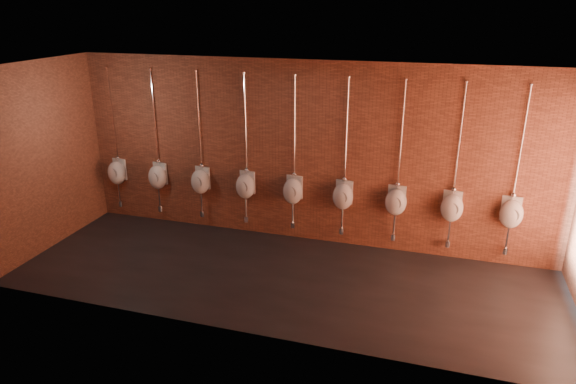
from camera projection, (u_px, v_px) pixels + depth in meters
name	position (u px, v px, depth m)	size (l,w,h in m)	color
ground	(282.00, 278.00, 8.07)	(8.50, 8.50, 0.00)	black
room_shell	(282.00, 155.00, 7.37)	(8.54, 3.04, 3.22)	black
urinal_0	(117.00, 172.00, 10.00)	(0.40, 0.36, 2.71)	white
urinal_1	(158.00, 176.00, 9.76)	(0.40, 0.36, 2.71)	white
urinal_2	(201.00, 181.00, 9.52)	(0.40, 0.36, 2.71)	white
urinal_3	(246.00, 185.00, 9.27)	(0.40, 0.36, 2.71)	white
urinal_4	(293.00, 190.00, 9.03)	(0.40, 0.36, 2.71)	white
urinal_5	(343.00, 196.00, 8.79)	(0.40, 0.36, 2.71)	white
urinal_6	(396.00, 201.00, 8.55)	(0.40, 0.36, 2.71)	white
urinal_7	(452.00, 207.00, 8.30)	(0.40, 0.36, 2.71)	white
urinal_8	(511.00, 213.00, 8.06)	(0.40, 0.36, 2.71)	white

